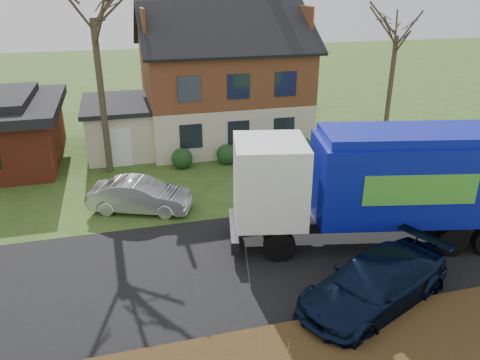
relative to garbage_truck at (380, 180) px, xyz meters
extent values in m
plane|color=#314C19|center=(-4.57, -0.28, -2.49)|extent=(120.00, 120.00, 0.00)
cube|color=black|center=(-4.57, -0.28, -2.48)|extent=(80.00, 7.00, 0.02)
cube|color=beige|center=(-2.57, 13.72, -1.14)|extent=(9.00, 7.50, 2.70)
cube|color=#522D17|center=(-2.57, 13.72, 1.61)|extent=(9.00, 7.50, 2.80)
cube|color=beige|center=(-8.77, 13.22, -1.19)|extent=(3.50, 5.50, 2.60)
cube|color=black|center=(-8.77, 13.22, 0.23)|extent=(3.90, 5.90, 0.24)
cylinder|color=black|center=(-3.83, -0.33, -1.93)|extent=(1.16, 0.59, 1.11)
cylinder|color=black|center=(-3.37, 1.85, -1.93)|extent=(1.16, 0.59, 1.11)
cylinder|color=black|center=(2.11, -1.59, -1.93)|extent=(1.16, 0.59, 1.11)
cylinder|color=black|center=(2.58, 0.60, -1.93)|extent=(1.16, 0.59, 1.11)
cylinder|color=black|center=(3.93, 0.31, -1.93)|extent=(1.16, 0.59, 1.11)
cube|color=black|center=(0.05, -0.01, -1.58)|extent=(9.23, 3.14, 0.37)
cube|color=white|center=(-3.86, 0.81, 0.07)|extent=(2.95, 3.11, 2.88)
cube|color=black|center=(-5.01, 1.06, 0.23)|extent=(0.57, 2.31, 0.96)
cube|color=black|center=(-5.11, 1.08, -1.90)|extent=(0.81, 2.66, 0.48)
cube|color=#0C1596|center=(1.04, -0.22, 0.07)|extent=(7.12, 3.99, 2.88)
cube|color=#0C1596|center=(1.04, -0.22, 1.67)|extent=(6.74, 3.61, 0.32)
cube|color=green|center=(0.60, -1.51, 0.18)|extent=(3.76, 0.83, 1.07)
cube|color=green|center=(1.16, 1.14, 0.18)|extent=(3.76, 0.83, 1.07)
imported|color=#B1B5B9|center=(-8.21, 4.82, -1.79)|extent=(4.50, 2.93, 1.40)
imported|color=black|center=(-1.97, -3.47, -1.70)|extent=(5.84, 4.18, 1.57)
cylinder|color=#413727|center=(-9.45, 9.80, 1.27)|extent=(0.31, 0.31, 7.51)
cylinder|color=#433728|center=(6.91, 10.75, 0.63)|extent=(0.28, 0.28, 6.23)
cylinder|color=#3D3324|center=(-0.93, 21.85, 2.30)|extent=(0.36, 0.36, 9.58)
cone|color=#A67A49|center=(-5.62, -5.60, -1.66)|extent=(0.04, 0.04, 1.06)
camera|label=1|loc=(-8.78, -13.53, 6.45)|focal=35.00mm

